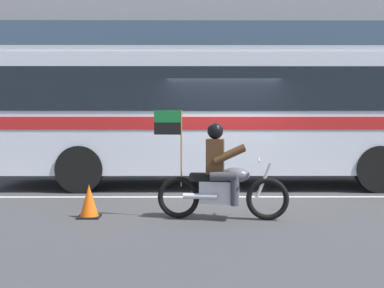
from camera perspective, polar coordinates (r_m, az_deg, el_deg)
ground_plane at (r=11.10m, az=3.63°, el=-5.54°), size 60.00×60.00×0.00m
sidewalk_curb at (r=16.15m, az=2.39°, el=-2.58°), size 28.00×3.80×0.15m
lane_center_stripe at (r=10.51m, az=3.85°, el=-6.01°), size 26.60×0.14×0.01m
transit_bus at (r=12.19m, az=4.77°, el=4.10°), size 11.26×2.65×3.22m
motorcycle_with_rider at (r=8.16m, az=3.31°, el=-3.93°), size 2.19×0.66×1.78m
fire_hydrant at (r=15.45m, az=14.63°, el=-1.28°), size 0.22×0.30×0.75m
traffic_cone at (r=8.50m, az=-11.62°, el=-6.49°), size 0.36×0.36×0.55m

